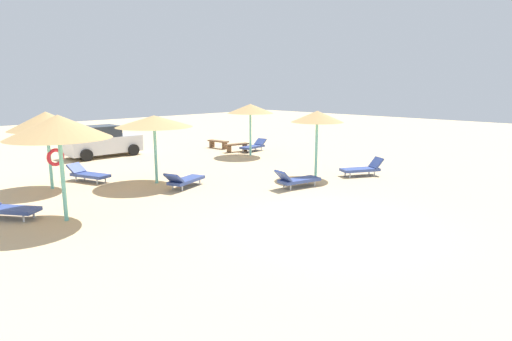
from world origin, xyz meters
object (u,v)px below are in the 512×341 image
parasol_0 (317,117)px  parasol_4 (58,127)px  lounger_3 (88,174)px  bench_1 (237,146)px  parked_car (102,142)px  parasol_2 (154,121)px  lounger_2 (184,180)px  bench_0 (218,143)px  lounger_4 (6,208)px  lounger_0 (297,180)px  parasol_3 (46,122)px  parasol_1 (250,109)px  lounger_1 (254,146)px  lounger_5 (363,168)px

parasol_0 → parasol_4: bearing=171.1°
parasol_4 → lounger_3: bearing=59.0°
lounger_3 → bench_1: lounger_3 is taller
parked_car → parasol_2: bearing=-101.3°
lounger_2 → bench_0: (7.84, 7.14, 0.03)m
parasol_4 → lounger_4: parasol_4 is taller
lounger_0 → bench_0: lounger_0 is taller
lounger_0 → parked_car: bearing=98.3°
parasol_3 → parasol_0: bearing=-34.0°
bench_0 → lounger_3: bearing=-161.3°
bench_1 → parked_car: bearing=147.4°
bench_0 → bench_1: (-0.15, -1.90, 0.00)m
parasol_1 → parasol_4: parasol_4 is taller
lounger_0 → lounger_3: (-5.23, 6.87, -0.01)m
parasol_2 → parked_car: size_ratio=0.75×
parasol_4 → parasol_3: bearing=74.1°
parasol_3 → parasol_2: bearing=-31.5°
lounger_0 → parasol_0: bearing=17.2°
parasol_1 → bench_1: size_ratio=1.87×
parasol_0 → parasol_3: size_ratio=0.97×
lounger_0 → lounger_4: size_ratio=1.02×
parasol_1 → parasol_3: (-11.00, -0.20, -0.03)m
parasol_3 → parked_car: size_ratio=0.73×
bench_0 → bench_1: 1.90m
parasol_2 → bench_0: parasol_2 is taller
parasol_2 → lounger_3: 3.67m
lounger_1 → lounger_4: (-14.66, -4.07, -0.00)m
parasol_1 → lounger_0: parasol_1 is taller
parasol_3 → lounger_1: size_ratio=1.52×
lounger_4 → parked_car: (7.38, 8.73, 0.51)m
parasol_0 → parked_car: parasol_0 is taller
parasol_0 → parasol_1: (2.13, 6.18, 0.01)m
lounger_2 → bench_0: 10.61m
parasol_2 → parasol_4: size_ratio=0.97×
parasol_0 → bench_1: size_ratio=1.85×
parasol_1 → lounger_0: 8.35m
lounger_2 → bench_1: (7.69, 5.25, 0.03)m
bench_1 → lounger_4: bearing=-161.5°
parasol_3 → lounger_2: 5.58m
lounger_0 → lounger_2: bearing=135.0°
parasol_0 → parasol_4: (-10.12, 1.58, 0.17)m
lounger_3 → parked_car: bearing=58.6°
parked_car → parasol_3: bearing=-130.4°
lounger_4 → lounger_2: bearing=-5.9°
lounger_1 → lounger_3: 10.73m
parasol_3 → bench_0: (11.51, 3.61, -2.25)m
lounger_1 → lounger_5: 8.61m
lounger_4 → bench_1: bearing=18.5°
parasol_4 → lounger_5: bearing=-13.8°
bench_0 → parasol_2: bearing=-145.2°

